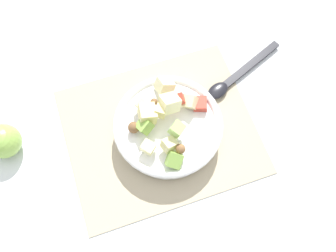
% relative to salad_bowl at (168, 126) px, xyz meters
% --- Properties ---
extents(ground_plane, '(2.40, 2.40, 0.00)m').
position_rel_salad_bowl_xyz_m(ground_plane, '(0.01, -0.01, -0.04)').
color(ground_plane, silver).
extents(placemat, '(0.42, 0.35, 0.01)m').
position_rel_salad_bowl_xyz_m(placemat, '(0.01, -0.01, -0.04)').
color(placemat, tan).
rests_on(placemat, ground_plane).
extents(salad_bowl, '(0.24, 0.24, 0.11)m').
position_rel_salad_bowl_xyz_m(salad_bowl, '(0.00, 0.00, 0.00)').
color(salad_bowl, white).
rests_on(salad_bowl, placemat).
extents(serving_spoon, '(0.23, 0.11, 0.01)m').
position_rel_salad_bowl_xyz_m(serving_spoon, '(-0.19, -0.08, -0.03)').
color(serving_spoon, black).
rests_on(serving_spoon, placemat).
extents(whole_apple, '(0.08, 0.08, 0.09)m').
position_rel_salad_bowl_xyz_m(whole_apple, '(0.35, -0.08, -0.00)').
color(whole_apple, '#8CB74C').
rests_on(whole_apple, ground_plane).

